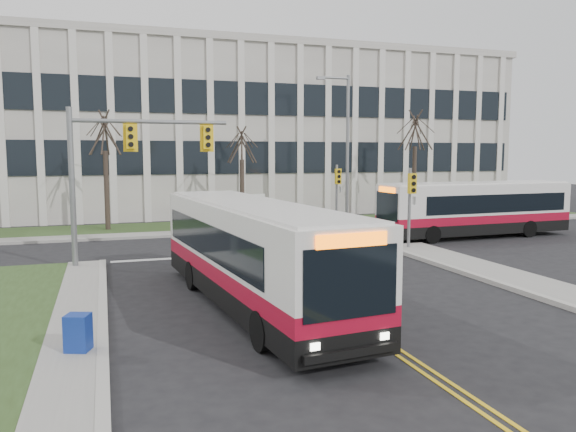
# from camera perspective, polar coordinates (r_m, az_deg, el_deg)

# --- Properties ---
(ground) EXTENTS (120.00, 120.00, 0.00)m
(ground) POSITION_cam_1_polar(r_m,az_deg,el_deg) (17.42, 3.14, -8.44)
(ground) COLOR black
(ground) RESTS_ON ground
(sidewalk_west) EXTENTS (1.20, 26.00, 0.14)m
(sidewalk_west) POSITION_cam_1_polar(r_m,az_deg,el_deg) (11.56, -21.90, -16.32)
(sidewalk_west) COLOR #9E9B93
(sidewalk_west) RESTS_ON ground
(sidewalk_cross) EXTENTS (44.00, 1.60, 0.14)m
(sidewalk_cross) POSITION_cam_1_polar(r_m,az_deg,el_deg) (33.12, 1.63, -1.26)
(sidewalk_cross) COLOR #9E9B93
(sidewalk_cross) RESTS_ON ground
(building_lawn) EXTENTS (44.00, 5.00, 0.12)m
(building_lawn) POSITION_cam_1_polar(r_m,az_deg,el_deg) (35.74, 0.10, -0.71)
(building_lawn) COLOR #30441D
(building_lawn) RESTS_ON ground
(office_building) EXTENTS (40.00, 16.00, 12.00)m
(office_building) POSITION_cam_1_polar(r_m,az_deg,el_deg) (47.05, -4.54, 8.20)
(office_building) COLOR beige
(office_building) RESTS_ON ground
(mast_arm_signal) EXTENTS (6.11, 0.38, 6.20)m
(mast_arm_signal) POSITION_cam_1_polar(r_m,az_deg,el_deg) (22.85, -16.95, 5.60)
(mast_arm_signal) COLOR slate
(mast_arm_signal) RESTS_ON ground
(signal_pole_near) EXTENTS (0.34, 0.39, 3.80)m
(signal_pole_near) POSITION_cam_1_polar(r_m,az_deg,el_deg) (26.30, 12.36, 1.96)
(signal_pole_near) COLOR slate
(signal_pole_near) RESTS_ON ground
(signal_pole_far) EXTENTS (0.34, 0.39, 3.80)m
(signal_pole_far) POSITION_cam_1_polar(r_m,az_deg,el_deg) (33.88, 5.03, 3.02)
(signal_pole_far) COLOR slate
(signal_pole_far) RESTS_ON ground
(streetlight) EXTENTS (2.15, 0.25, 9.20)m
(streetlight) POSITION_cam_1_polar(r_m,az_deg,el_deg) (34.90, 5.82, 7.53)
(streetlight) COLOR slate
(streetlight) RESTS_ON ground
(directory_sign) EXTENTS (1.50, 0.12, 2.00)m
(directory_sign) POSITION_cam_1_polar(r_m,az_deg,el_deg) (34.44, -3.59, 0.86)
(directory_sign) COLOR slate
(directory_sign) RESTS_ON ground
(tree_left) EXTENTS (1.80, 1.80, 7.70)m
(tree_left) POSITION_cam_1_polar(r_m,az_deg,el_deg) (33.69, -18.12, 7.84)
(tree_left) COLOR #42352B
(tree_left) RESTS_ON ground
(tree_mid) EXTENTS (1.80, 1.80, 6.82)m
(tree_mid) POSITION_cam_1_polar(r_m,az_deg,el_deg) (34.85, -4.72, 7.03)
(tree_mid) COLOR #42352B
(tree_mid) RESTS_ON ground
(tree_right) EXTENTS (1.80, 1.80, 8.25)m
(tree_right) POSITION_cam_1_polar(r_m,az_deg,el_deg) (39.28, 12.80, 8.31)
(tree_right) COLOR #42352B
(tree_right) RESTS_ON ground
(bus_main) EXTENTS (3.47, 11.38, 2.99)m
(bus_main) POSITION_cam_1_polar(r_m,az_deg,el_deg) (16.26, -3.54, -4.12)
(bus_main) COLOR silver
(bus_main) RESTS_ON ground
(bus_cross) EXTENTS (10.88, 2.78, 2.88)m
(bus_cross) POSITION_cam_1_polar(r_m,az_deg,el_deg) (31.58, 18.47, 0.55)
(bus_cross) COLOR silver
(bus_cross) RESTS_ON ground
(newspaper_box_blue) EXTENTS (0.62, 0.59, 0.95)m
(newspaper_box_blue) POSITION_cam_1_polar(r_m,az_deg,el_deg) (13.37, -20.54, -11.31)
(newspaper_box_blue) COLOR navy
(newspaper_box_blue) RESTS_ON ground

